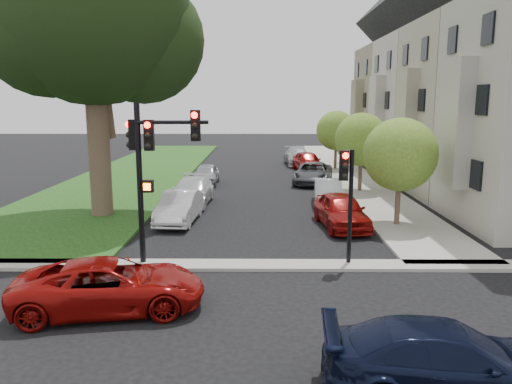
{
  "coord_description": "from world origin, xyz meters",
  "views": [
    {
      "loc": [
        0.14,
        -13.92,
        5.47
      ],
      "look_at": [
        0.0,
        5.0,
        2.0
      ],
      "focal_mm": 35.0,
      "sensor_mm": 36.0,
      "label": 1
    }
  ],
  "objects_px": {
    "traffic_signal_main": "(152,155)",
    "traffic_signal_secondary": "(347,186)",
    "small_tree_b": "(361,140)",
    "car_parked_2": "(313,173)",
    "car_parked_3": "(308,161)",
    "car_parked_0": "(341,211)",
    "car_parked_4": "(298,156)",
    "car_parked_1": "(328,192)",
    "small_tree_a": "(400,155)",
    "car_cross_far": "(448,360)",
    "car_parked_6": "(192,191)",
    "car_cross_near": "(110,285)",
    "small_tree_c": "(336,131)",
    "eucalyptus": "(90,7)",
    "car_parked_7": "(206,174)",
    "car_parked_5": "(179,207)"
  },
  "relations": [
    {
      "from": "car_parked_0",
      "to": "traffic_signal_main",
      "type": "bearing_deg",
      "value": -150.55
    },
    {
      "from": "car_parked_1",
      "to": "traffic_signal_secondary",
      "type": "bearing_deg",
      "value": -89.47
    },
    {
      "from": "small_tree_a",
      "to": "small_tree_b",
      "type": "height_order",
      "value": "small_tree_b"
    },
    {
      "from": "small_tree_b",
      "to": "car_parked_2",
      "type": "height_order",
      "value": "small_tree_b"
    },
    {
      "from": "small_tree_c",
      "to": "car_parked_4",
      "type": "relative_size",
      "value": 0.92
    },
    {
      "from": "small_tree_a",
      "to": "car_parked_5",
      "type": "bearing_deg",
      "value": 176.27
    },
    {
      "from": "eucalyptus",
      "to": "car_parked_6",
      "type": "height_order",
      "value": "eucalyptus"
    },
    {
      "from": "eucalyptus",
      "to": "traffic_signal_secondary",
      "type": "xyz_separation_m",
      "value": [
        10.45,
        -7.14,
        -6.83
      ]
    },
    {
      "from": "car_parked_1",
      "to": "small_tree_b",
      "type": "bearing_deg",
      "value": 61.37
    },
    {
      "from": "car_cross_far",
      "to": "car_parked_6",
      "type": "relative_size",
      "value": 0.97
    },
    {
      "from": "car_parked_3",
      "to": "car_parked_4",
      "type": "relative_size",
      "value": 0.88
    },
    {
      "from": "traffic_signal_secondary",
      "to": "car_cross_near",
      "type": "bearing_deg",
      "value": -151.51
    },
    {
      "from": "car_parked_0",
      "to": "car_parked_1",
      "type": "distance_m",
      "value": 4.89
    },
    {
      "from": "car_parked_1",
      "to": "car_parked_7",
      "type": "relative_size",
      "value": 1.04
    },
    {
      "from": "small_tree_a",
      "to": "car_cross_far",
      "type": "relative_size",
      "value": 1.01
    },
    {
      "from": "car_parked_0",
      "to": "car_parked_1",
      "type": "relative_size",
      "value": 1.09
    },
    {
      "from": "small_tree_c",
      "to": "traffic_signal_main",
      "type": "bearing_deg",
      "value": -112.13
    },
    {
      "from": "car_parked_1",
      "to": "car_parked_6",
      "type": "bearing_deg",
      "value": -174.83
    },
    {
      "from": "small_tree_c",
      "to": "car_parked_3",
      "type": "relative_size",
      "value": 1.05
    },
    {
      "from": "eucalyptus",
      "to": "car_parked_1",
      "type": "height_order",
      "value": "eucalyptus"
    },
    {
      "from": "small_tree_b",
      "to": "car_parked_4",
      "type": "xyz_separation_m",
      "value": [
        -2.77,
        12.98,
        -2.44
      ]
    },
    {
      "from": "car_parked_3",
      "to": "car_parked_0",
      "type": "bearing_deg",
      "value": -99.47
    },
    {
      "from": "car_parked_2",
      "to": "car_parked_3",
      "type": "bearing_deg",
      "value": 99.62
    },
    {
      "from": "small_tree_b",
      "to": "car_parked_2",
      "type": "xyz_separation_m",
      "value": [
        -2.49,
        3.24,
        -2.48
      ]
    },
    {
      "from": "traffic_signal_main",
      "to": "car_parked_1",
      "type": "bearing_deg",
      "value": 54.37
    },
    {
      "from": "traffic_signal_main",
      "to": "traffic_signal_secondary",
      "type": "height_order",
      "value": "traffic_signal_main"
    },
    {
      "from": "car_cross_near",
      "to": "small_tree_b",
      "type": "bearing_deg",
      "value": -39.72
    },
    {
      "from": "car_parked_1",
      "to": "car_parked_5",
      "type": "xyz_separation_m",
      "value": [
        -7.29,
        -4.04,
        0.04
      ]
    },
    {
      "from": "eucalyptus",
      "to": "small_tree_b",
      "type": "distance_m",
      "value": 16.42
    },
    {
      "from": "car_cross_far",
      "to": "car_parked_4",
      "type": "xyz_separation_m",
      "value": [
        -0.25,
        34.12,
        0.06
      ]
    },
    {
      "from": "traffic_signal_main",
      "to": "car_parked_0",
      "type": "relative_size",
      "value": 1.23
    },
    {
      "from": "car_parked_0",
      "to": "car_parked_7",
      "type": "distance_m",
      "value": 13.45
    },
    {
      "from": "car_parked_0",
      "to": "car_parked_2",
      "type": "relative_size",
      "value": 0.88
    },
    {
      "from": "car_cross_far",
      "to": "car_parked_1",
      "type": "xyz_separation_m",
      "value": [
        0.1,
        17.5,
        -0.02
      ]
    },
    {
      "from": "traffic_signal_secondary",
      "to": "small_tree_a",
      "type": "bearing_deg",
      "value": 59.16
    },
    {
      "from": "small_tree_a",
      "to": "car_cross_far",
      "type": "distance_m",
      "value": 13.31
    },
    {
      "from": "small_tree_a",
      "to": "traffic_signal_secondary",
      "type": "bearing_deg",
      "value": -120.84
    },
    {
      "from": "traffic_signal_main",
      "to": "car_parked_7",
      "type": "relative_size",
      "value": 1.39
    },
    {
      "from": "traffic_signal_secondary",
      "to": "car_parked_2",
      "type": "bearing_deg",
      "value": 87.62
    },
    {
      "from": "eucalyptus",
      "to": "car_parked_7",
      "type": "distance_m",
      "value": 13.57
    },
    {
      "from": "car_parked_5",
      "to": "car_parked_7",
      "type": "height_order",
      "value": "car_parked_5"
    },
    {
      "from": "small_tree_b",
      "to": "eucalyptus",
      "type": "bearing_deg",
      "value": -154.41
    },
    {
      "from": "eucalyptus",
      "to": "small_tree_c",
      "type": "relative_size",
      "value": 2.97
    },
    {
      "from": "small_tree_a",
      "to": "car_parked_0",
      "type": "xyz_separation_m",
      "value": [
        -2.5,
        -0.22,
        -2.42
      ]
    },
    {
      "from": "small_tree_a",
      "to": "car_cross_near",
      "type": "distance_m",
      "value": 13.7
    },
    {
      "from": "car_cross_far",
      "to": "car_parked_0",
      "type": "xyz_separation_m",
      "value": [
        0.02,
        12.61,
        0.07
      ]
    },
    {
      "from": "traffic_signal_secondary",
      "to": "car_parked_1",
      "type": "relative_size",
      "value": 0.97
    },
    {
      "from": "traffic_signal_main",
      "to": "traffic_signal_secondary",
      "type": "distance_m",
      "value": 6.46
    },
    {
      "from": "car_cross_near",
      "to": "car_parked_6",
      "type": "relative_size",
      "value": 1.02
    },
    {
      "from": "small_tree_c",
      "to": "car_parked_4",
      "type": "xyz_separation_m",
      "value": [
        -2.77,
        3.07,
        -2.39
      ]
    }
  ]
}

